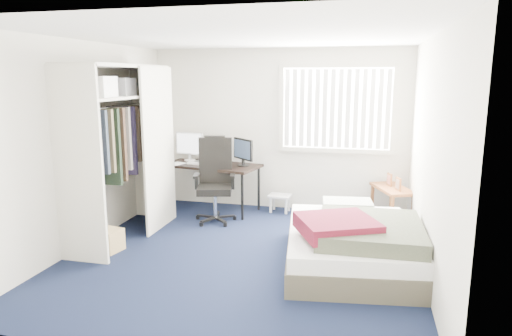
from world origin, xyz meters
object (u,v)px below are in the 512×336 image
Objects in this scene: office_chair at (215,188)px; bed at (353,242)px; nightstand at (392,192)px; desk at (212,162)px.

office_chair is 0.59× the size of bed.
office_chair is at bearing -169.88° from nightstand.
nightstand is 1.74m from bed.
desk is 2.74m from nightstand.
desk is at bearing 178.47° from nightstand.
bed is (2.23, -1.73, -0.49)m from desk.
bed is at bearing -31.00° from office_chair.
desk is at bearing 142.22° from bed.
office_chair is 2.54m from nightstand.
bed is at bearing -106.23° from nightstand.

